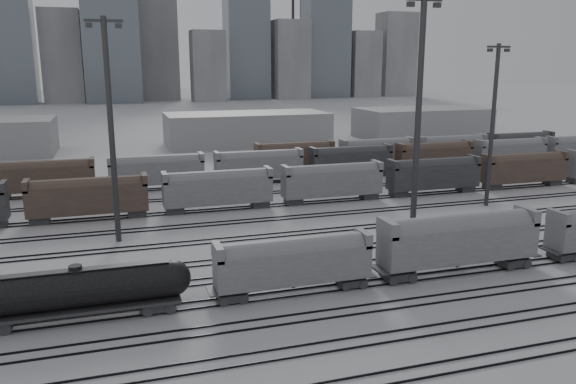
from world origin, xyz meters
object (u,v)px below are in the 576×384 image
object	(u,v)px
hopper_car_b	(459,238)
light_mast_c	(418,112)
hopper_car_a	(293,261)
tank_car_b	(77,290)

from	to	relation	value
hopper_car_b	light_mast_c	size ratio (longest dim) A/B	0.59
hopper_car_a	hopper_car_b	bearing A→B (deg)	0.00
hopper_car_a	tank_car_b	bearing A→B (deg)	180.00
tank_car_b	hopper_car_b	size ratio (longest dim) A/B	1.10
tank_car_b	hopper_car_a	size ratio (longest dim) A/B	1.27
tank_car_b	hopper_car_b	xyz separation A→B (m)	(34.52, 0.00, 1.02)
tank_car_b	hopper_car_b	bearing A→B (deg)	0.00
hopper_car_b	light_mast_c	world-z (taller)	light_mast_c
hopper_car_b	light_mast_c	bearing A→B (deg)	79.20
tank_car_b	light_mast_c	size ratio (longest dim) A/B	0.65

